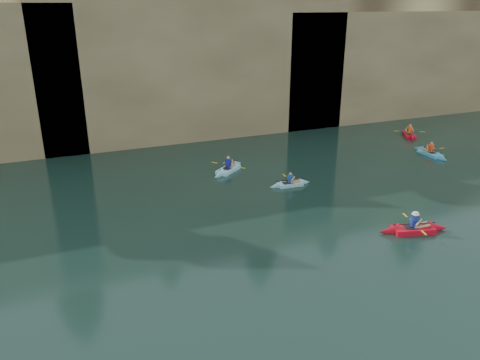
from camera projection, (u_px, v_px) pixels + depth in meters
name	position (u px, v px, depth m)	size (l,w,h in m)	color
ground	(340.00, 293.00, 17.49)	(160.00, 160.00, 0.00)	black
cliff	(155.00, 53.00, 41.33)	(70.00, 16.00, 12.00)	#CAB87B
cliff_slab_center	(202.00, 65.00, 35.73)	(24.00, 2.40, 11.40)	#97875B
cliff_slab_east	(410.00, 63.00, 43.03)	(26.00, 2.40, 9.84)	#97875B
sea_cave_center	(129.00, 126.00, 34.52)	(3.50, 1.00, 3.20)	black
sea_cave_east	(297.00, 103.00, 39.21)	(5.00, 1.00, 4.50)	black
main_kayaker	(413.00, 229.00, 22.09)	(3.48, 2.25, 1.26)	red
kayaker_ltblue_near	(290.00, 184.00, 27.68)	(2.65, 2.08, 1.03)	#86C7E0
kayaker_red_far	(409.00, 134.00, 37.90)	(2.29, 3.29, 1.23)	red
kayaker_ltblue_mid	(228.00, 169.00, 30.03)	(3.08, 2.66, 1.27)	#98E8FF
kayaker_blue_east	(430.00, 153.00, 33.25)	(2.35, 3.36, 1.19)	#44AFE7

